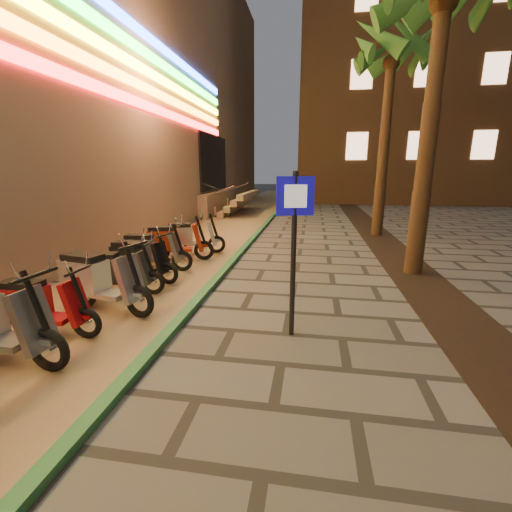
% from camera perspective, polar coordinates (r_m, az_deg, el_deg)
% --- Properties ---
extents(parking_strip, '(3.40, 60.00, 0.01)m').
position_cam_1_polar(parking_strip, '(12.24, -8.72, 2.64)').
color(parking_strip, '#8C7251').
rests_on(parking_strip, ground).
extents(green_curb, '(0.18, 60.00, 0.10)m').
position_cam_1_polar(green_curb, '(11.82, -0.86, 2.61)').
color(green_curb, '#286B37').
rests_on(green_curb, ground).
extents(planting_strip, '(1.20, 40.00, 0.02)m').
position_cam_1_polar(planting_strip, '(7.26, 28.62, -6.99)').
color(planting_strip, black).
rests_on(planting_strip, ground).
extents(apartment_block, '(18.00, 16.06, 25.00)m').
position_cam_1_polar(apartment_block, '(35.76, 24.97, 29.34)').
color(apartment_block, brown).
rests_on(apartment_block, ground).
extents(palm_c, '(2.97, 3.02, 6.91)m').
position_cam_1_polar(palm_c, '(9.36, 28.89, 33.34)').
color(palm_c, '#472D19').
rests_on(palm_c, ground).
extents(palm_d, '(2.97, 3.02, 7.16)m').
position_cam_1_polar(palm_d, '(14.07, 21.62, 27.78)').
color(palm_d, '#472D19').
rests_on(palm_d, ground).
extents(pedestrian_sign, '(0.52, 0.18, 2.40)m').
position_cam_1_polar(pedestrian_sign, '(4.83, 6.37, 3.85)').
color(pedestrian_sign, black).
rests_on(pedestrian_sign, ground).
extents(scooter_7, '(1.54, 0.54, 1.09)m').
position_cam_1_polar(scooter_7, '(6.02, -32.41, -6.94)').
color(scooter_7, black).
rests_on(scooter_7, ground).
extents(scooter_8, '(1.84, 0.85, 1.30)m').
position_cam_1_polar(scooter_8, '(6.56, -24.89, -3.60)').
color(scooter_8, black).
rests_on(scooter_8, ground).
extents(scooter_9, '(1.56, 0.60, 1.09)m').
position_cam_1_polar(scooter_9, '(7.31, -22.42, -2.34)').
color(scooter_9, black).
rests_on(scooter_9, ground).
extents(scooter_10, '(1.62, 0.68, 1.14)m').
position_cam_1_polar(scooter_10, '(8.01, -19.18, -0.53)').
color(scooter_10, black).
rests_on(scooter_10, ground).
extents(scooter_11, '(1.67, 0.60, 1.17)m').
position_cam_1_polar(scooter_11, '(8.74, -17.25, 0.91)').
color(scooter_11, black).
rests_on(scooter_11, ground).
extents(scooter_12, '(1.75, 0.89, 1.24)m').
position_cam_1_polar(scooter_12, '(9.51, -13.75, 2.36)').
color(scooter_12, black).
rests_on(scooter_12, ground).
extents(scooter_13, '(1.67, 0.88, 1.18)m').
position_cam_1_polar(scooter_13, '(10.23, -11.09, 3.18)').
color(scooter_13, black).
rests_on(scooter_13, ground).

